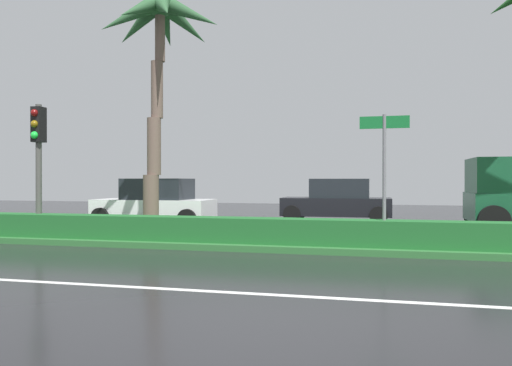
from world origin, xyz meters
TOP-DOWN VIEW (x-y plane):
  - ground_plane at (0.00, 9.00)m, footprint 90.00×42.00m
  - near_lane_divider_stripe at (0.00, 2.00)m, footprint 81.00×0.14m
  - median_strip at (0.00, 8.00)m, footprint 85.50×4.00m
  - median_hedge at (0.00, 6.60)m, footprint 76.50×0.70m
  - palm_tree_mid_left at (-5.05, 8.52)m, footprint 3.65×3.68m
  - traffic_signal_median_left at (-7.77, 6.73)m, footprint 0.28×0.43m
  - street_name_sign at (1.36, 6.62)m, footprint 1.10×0.08m
  - car_in_traffic_leading at (-6.71, 11.81)m, footprint 4.30×2.02m
  - car_in_traffic_second at (-0.36, 15.15)m, footprint 4.30×2.02m

SIDE VIEW (x-z plane):
  - ground_plane at x=0.00m, z-range -0.10..0.00m
  - near_lane_divider_stripe at x=0.00m, z-range 0.00..0.01m
  - median_strip at x=0.00m, z-range 0.00..0.15m
  - median_hedge at x=0.00m, z-range 0.15..0.75m
  - car_in_traffic_leading at x=-6.71m, z-range -0.03..1.69m
  - car_in_traffic_second at x=-0.36m, z-range -0.03..1.69m
  - street_name_sign at x=1.36m, z-range 0.58..3.58m
  - traffic_signal_median_left at x=-7.77m, z-range 0.83..4.40m
  - palm_tree_mid_left at x=-5.05m, z-range 2.33..9.55m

